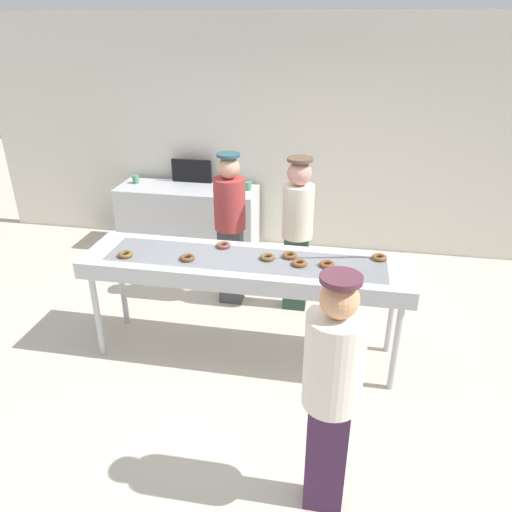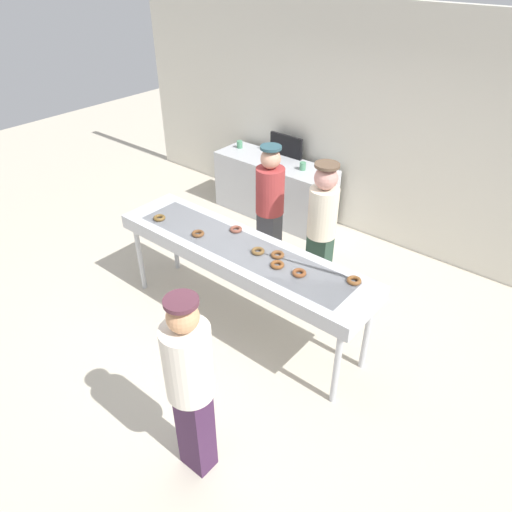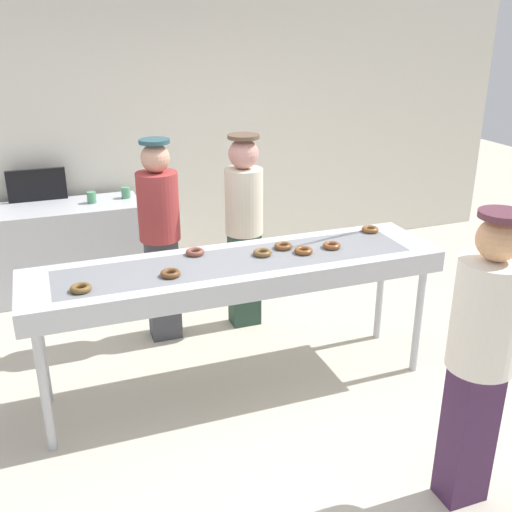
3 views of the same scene
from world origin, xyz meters
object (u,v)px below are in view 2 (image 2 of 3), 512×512
Objects in this scene: customer_waiting at (190,381)px; paper_cup_1 at (326,171)px; menu_display at (286,146)px; chocolate_donut_1 at (258,251)px; paper_cup_2 at (240,144)px; chocolate_donut_7 at (354,280)px; chocolate_donut_2 at (198,234)px; chocolate_donut_6 at (277,265)px; paper_cup_0 at (303,166)px; prep_counter at (274,189)px; chocolate_donut_5 at (299,273)px; chocolate_donut_3 at (236,229)px; chocolate_donut_4 at (278,255)px; worker_baker at (270,207)px; worker_assistant at (322,228)px; chocolate_donut_0 at (159,218)px; fryer_conveyor at (241,254)px.

paper_cup_1 is at bearing 119.17° from customer_waiting.
menu_display reaches higher than paper_cup_1.
chocolate_donut_1 is 1.21× the size of paper_cup_2.
chocolate_donut_7 is at bearing 10.37° from chocolate_donut_1.
chocolate_donut_7 is 0.08× the size of customer_waiting.
chocolate_donut_6 is at bearing 4.42° from chocolate_donut_2.
chocolate_donut_2 is at bearing -73.56° from menu_display.
paper_cup_0 and paper_cup_1 have the same top height.
chocolate_donut_1 is at bearing -74.41° from paper_cup_1.
chocolate_donut_6 is at bearing -42.86° from paper_cup_2.
chocolate_donut_1 is 0.07× the size of prep_counter.
chocolate_donut_5 reaches higher than paper_cup_0.
paper_cup_2 is at bearing 122.26° from chocolate_donut_2.
chocolate_donut_3 is at bearing -65.94° from menu_display.
paper_cup_2 is (-2.27, 2.07, -0.08)m from chocolate_donut_4.
chocolate_donut_2 is at bearing -83.29° from paper_cup_0.
menu_display is (-0.86, 1.47, 0.08)m from worker_baker.
worker_assistant reaches higher than chocolate_donut_7.
chocolate_donut_1 is 2.27m from paper_cup_0.
worker_baker is 1.70m from menu_display.
chocolate_donut_1 is 0.08× the size of worker_baker.
chocolate_donut_5 is 1.21× the size of paper_cup_0.
chocolate_donut_5 and chocolate_donut_6 have the same top height.
chocolate_donut_0 is 1.00× the size of chocolate_donut_6.
paper_cup_1 is at bearing 111.66° from chocolate_donut_6.
chocolate_donut_2 is 2.39m from prep_counter.
chocolate_donut_0 is 1.70m from worker_assistant.
menu_display reaches higher than paper_cup_0.
prep_counter is at bearing 140.56° from chocolate_donut_7.
chocolate_donut_1 is 1.01m from worker_baker.
chocolate_donut_6 is 0.92m from worker_assistant.
customer_waiting is (0.61, -1.47, -0.06)m from chocolate_donut_1.
worker_baker reaches higher than chocolate_donut_0.
worker_baker is at bearing 154.77° from chocolate_donut_7.
chocolate_donut_6 is (0.28, -0.06, 0.00)m from chocolate_donut_1.
chocolate_donut_5 is 0.08× the size of customer_waiting.
chocolate_donut_5 is at bearing -48.22° from prep_counter.
paper_cup_2 is at bearing 179.66° from paper_cup_1.
paper_cup_0 is (-1.53, 3.54, -0.03)m from customer_waiting.
chocolate_donut_1 is 0.50m from chocolate_donut_5.
chocolate_donut_1 is at bearing 167.43° from chocolate_donut_6.
chocolate_donut_3 is 1.00× the size of chocolate_donut_7.
menu_display is at bearing -28.72° from worker_assistant.
chocolate_donut_6 is (0.70, -0.23, 0.00)m from chocolate_donut_3.
paper_cup_0 is at bearing 109.14° from fryer_conveyor.
paper_cup_2 is at bearing 134.42° from chocolate_donut_1.
customer_waiting is (1.03, -1.63, -0.06)m from chocolate_donut_3.
chocolate_donut_1 is 0.67m from chocolate_donut_2.
customer_waiting is (0.33, -1.41, -0.06)m from chocolate_donut_6.
chocolate_donut_2 is 1.00× the size of chocolate_donut_4.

